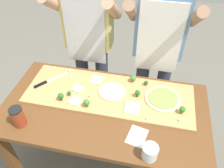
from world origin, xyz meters
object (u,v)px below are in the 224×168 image
cheese_crumble_c (70,78)px  broccoli_floret_front_left (87,103)px  pizza_whole_pesto_green (163,98)px  recipe_note (137,136)px  broccoli_floret_back_left (69,93)px  cook_right (158,43)px  broccoli_floret_center_right (133,78)px  pizza_slice_near_right (78,89)px  pizza_slice_far_left (132,108)px  pizza_whole_cheese_artichoke (112,91)px  broccoli_floret_front_mid (146,83)px  flour_cup (150,153)px  cook_left (89,35)px  pizza_slice_far_right (75,101)px  cheese_crumble_d (180,120)px  broccoli_floret_back_right (182,110)px  cheese_crumble_b (70,71)px  cheese_crumble_e (90,96)px  broccoli_floret_front_right (61,96)px  cheese_crumble_a (147,118)px  prep_table (105,116)px  pizza_slice_center (97,80)px  chefs_knife (47,82)px  sauce_jar (18,117)px  broccoli_floret_back_mid (138,93)px

cheese_crumble_c → broccoli_floret_front_left: bearing=-50.3°
pizza_whole_pesto_green → recipe_note: size_ratio=1.76×
pizza_whole_pesto_green → broccoli_floret_back_left: (-0.70, -0.11, 0.02)m
cook_right → broccoli_floret_center_right: bearing=-119.8°
pizza_whole_pesto_green → pizza_slice_near_right: bearing=-177.3°
pizza_slice_far_left → pizza_whole_cheese_artichoke: bearing=143.1°
broccoli_floret_front_mid → flour_cup: flour_cup is taller
recipe_note → cook_left: cook_left is taller
pizza_slice_near_right → pizza_slice_far_left: size_ratio=0.68×
pizza_slice_far_right → cook_right: cook_right is taller
pizza_whole_pesto_green → cheese_crumble_d: 0.22m
broccoli_floret_back_right → cook_left: 1.00m
pizza_slice_far_left → cheese_crumble_d: size_ratio=6.64×
cheese_crumble_b → cheese_crumble_e: 0.36m
broccoli_floret_front_right → cheese_crumble_a: broccoli_floret_front_right is taller
recipe_note → cook_left: bearing=124.8°
pizza_whole_pesto_green → cheese_crumble_c: 0.77m
pizza_whole_cheese_artichoke → broccoli_floret_front_left: 0.24m
prep_table → pizza_whole_cheese_artichoke: 0.20m
cheese_crumble_d → prep_table: bearing=176.3°
pizza_slice_center → chefs_knife: bearing=-164.5°
pizza_slice_far_left → cheese_crumble_b: 0.66m
pizza_slice_center → recipe_note: (0.39, -0.45, -0.03)m
recipe_note → cook_left: (-0.54, 0.78, 0.24)m
broccoli_floret_back_right → sauce_jar: bearing=-164.0°
broccoli_floret_front_mid → cheese_crumble_e: 0.46m
pizza_slice_near_right → cheese_crumble_e: 0.14m
sauce_jar → broccoli_floret_back_mid: bearing=28.4°
pizza_whole_pesto_green → flour_cup: flour_cup is taller
prep_table → pizza_slice_far_right: (-0.22, -0.02, 0.13)m
cheese_crumble_a → cheese_crumble_b: cheese_crumble_b is taller
cheese_crumble_b → cheese_crumble_a: bearing=-28.3°
broccoli_floret_back_left → broccoli_floret_front_left: size_ratio=0.58×
broccoli_floret_back_left → pizza_slice_near_right: bearing=63.0°
cheese_crumble_e → sauce_jar: (-0.41, -0.33, 0.04)m
recipe_note → pizza_slice_near_right: bearing=148.0°
chefs_knife → cook_left: bearing=60.6°
pizza_whole_pesto_green → cook_right: bearing=101.7°
pizza_whole_pesto_green → pizza_slice_far_left: bearing=-146.8°
pizza_slice_near_right → pizza_slice_far_left: (0.45, -0.11, 0.00)m
broccoli_floret_back_right → broccoli_floret_front_left: (-0.67, -0.08, 0.00)m
pizza_slice_far_left → flour_cup: bearing=-65.2°
pizza_slice_far_left → broccoli_floret_back_right: size_ratio=1.75×
pizza_slice_near_right → pizza_slice_far_right: bearing=-79.6°
broccoli_floret_back_right → cheese_crumble_e: bearing=178.5°
recipe_note → cheese_crumble_b: bearing=141.6°
pizza_whole_cheese_artichoke → cheese_crumble_a: pizza_whole_cheese_artichoke is taller
pizza_slice_far_left → cheese_crumble_e: cheese_crumble_e is taller
cheese_crumble_e → cook_left: size_ratio=0.01×
cheese_crumble_a → broccoli_floret_back_left: bearing=170.1°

